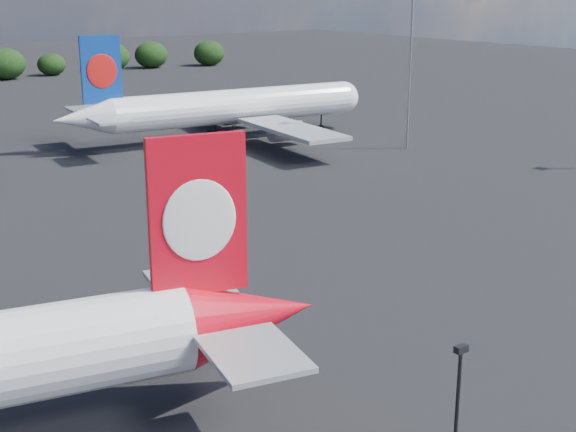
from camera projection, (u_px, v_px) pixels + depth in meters
china_southern_airliner at (226, 108)px, 125.17m from camera, size 51.75×49.27×16.87m
floodlight_mast_near at (411, 42)px, 116.03m from camera, size 1.60×1.60×24.53m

